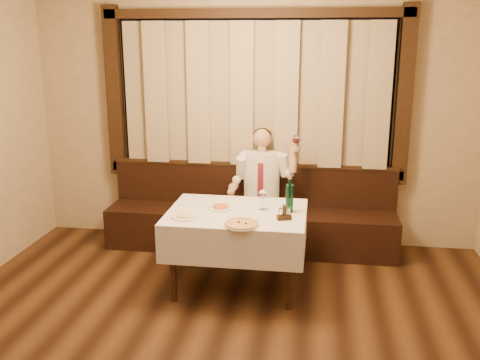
# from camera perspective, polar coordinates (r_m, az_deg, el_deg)

# --- Properties ---
(room) EXTENTS (5.01, 6.01, 2.81)m
(room) POSITION_cam_1_polar(r_m,az_deg,el_deg) (4.04, -1.95, 3.47)
(room) COLOR black
(room) RESTS_ON ground
(banquette) EXTENTS (3.20, 0.61, 0.94)m
(banquette) POSITION_cam_1_polar(r_m,az_deg,el_deg) (6.03, 1.15, -4.33)
(banquette) COLOR black
(banquette) RESTS_ON ground
(dining_table) EXTENTS (1.27, 0.97, 0.76)m
(dining_table) POSITION_cam_1_polar(r_m,az_deg,el_deg) (4.96, -0.34, -4.49)
(dining_table) COLOR black
(dining_table) RESTS_ON ground
(pizza) EXTENTS (0.31, 0.31, 0.03)m
(pizza) POSITION_cam_1_polar(r_m,az_deg,el_deg) (4.55, 0.19, -4.72)
(pizza) COLOR white
(pizza) RESTS_ON dining_table
(pasta_red) EXTENTS (0.24, 0.24, 0.08)m
(pasta_red) POSITION_cam_1_polar(r_m,az_deg,el_deg) (4.99, -2.10, -2.71)
(pasta_red) COLOR white
(pasta_red) RESTS_ON dining_table
(pasta_cream) EXTENTS (0.24, 0.24, 0.08)m
(pasta_cream) POSITION_cam_1_polar(r_m,az_deg,el_deg) (4.76, -5.88, -3.64)
(pasta_cream) COLOR white
(pasta_cream) RESTS_ON dining_table
(green_bottle) EXTENTS (0.07, 0.07, 0.32)m
(green_bottle) POSITION_cam_1_polar(r_m,az_deg,el_deg) (4.88, 5.30, -1.89)
(green_bottle) COLOR #0D3F27
(green_bottle) RESTS_ON dining_table
(table_wine_glass) EXTENTS (0.07, 0.07, 0.20)m
(table_wine_glass) POSITION_cam_1_polar(r_m,az_deg,el_deg) (4.93, 2.42, -1.61)
(table_wine_glass) COLOR white
(table_wine_glass) RESTS_ON dining_table
(cruet_caddy) EXTENTS (0.14, 0.10, 0.13)m
(cruet_caddy) POSITION_cam_1_polar(r_m,az_deg,el_deg) (4.70, 4.74, -3.68)
(cruet_caddy) COLOR black
(cruet_caddy) RESTS_ON dining_table
(seated_man) EXTENTS (0.74, 0.55, 1.36)m
(seated_man) POSITION_cam_1_polar(r_m,az_deg,el_deg) (5.79, 2.31, -0.11)
(seated_man) COLOR black
(seated_man) RESTS_ON ground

